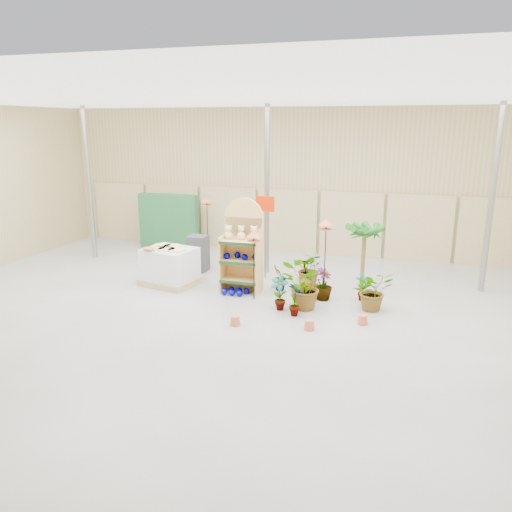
{
  "coord_description": "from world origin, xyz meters",
  "views": [
    {
      "loc": [
        3.57,
        -9.29,
        4.01
      ],
      "look_at": [
        0.3,
        1.5,
        1.0
      ],
      "focal_mm": 35.0,
      "sensor_mm": 36.0,
      "label": 1
    }
  ],
  "objects": [
    {
      "name": "room",
      "position": [
        0.0,
        0.91,
        2.21
      ],
      "size": [
        15.2,
        12.1,
        4.7
      ],
      "color": "gray",
      "rests_on": "ground"
    },
    {
      "name": "display_shelf",
      "position": [
        -0.15,
        1.87,
        1.05
      ],
      "size": [
        0.97,
        0.62,
        2.29
      ],
      "rotation": [
        0.0,
        0.0,
        0.01
      ],
      "color": "tan",
      "rests_on": "ground"
    },
    {
      "name": "teddy_bears",
      "position": [
        -0.13,
        1.77,
        1.45
      ],
      "size": [
        0.84,
        0.21,
        0.35
      ],
      "color": "beige",
      "rests_on": "display_shelf"
    },
    {
      "name": "gazing_balls_shelf",
      "position": [
        -0.15,
        1.74,
        0.9
      ],
      "size": [
        0.84,
        0.29,
        0.16
      ],
      "color": "#00018D",
      "rests_on": "display_shelf"
    },
    {
      "name": "gazing_balls_floor",
      "position": [
        -0.22,
        1.49,
        0.07
      ],
      "size": [
        0.63,
        0.39,
        0.15
      ],
      "color": "#00018D",
      "rests_on": "ground"
    },
    {
      "name": "pallet_stack",
      "position": [
        -2.08,
        1.78,
        0.47
      ],
      "size": [
        1.53,
        1.36,
        0.98
      ],
      "rotation": [
        0.0,
        0.0,
        -0.22
      ],
      "color": "tan",
      "rests_on": "ground"
    },
    {
      "name": "charcoal_planters",
      "position": [
        -1.97,
        3.1,
        0.42
      ],
      "size": [
        0.8,
        0.5,
        1.0
      ],
      "color": "#2B2B2F",
      "rests_on": "ground"
    },
    {
      "name": "trellis_stock",
      "position": [
        -3.8,
        5.2,
        0.9
      ],
      "size": [
        2.0,
        0.3,
        1.8
      ],
      "primitive_type": "cube",
      "color": "#1F572D",
      "rests_on": "ground"
    },
    {
      "name": "offer_sign",
      "position": [
        0.1,
        2.98,
        1.57
      ],
      "size": [
        0.5,
        0.08,
        2.2
      ],
      "color": "gray",
      "rests_on": "ground"
    },
    {
      "name": "bird_table_front",
      "position": [
        0.32,
        1.27,
        1.53
      ],
      "size": [
        0.34,
        0.34,
        1.66
      ],
      "color": "black",
      "rests_on": "ground"
    },
    {
      "name": "bird_table_right",
      "position": [
        1.9,
        1.66,
        1.8
      ],
      "size": [
        0.34,
        0.34,
        1.94
      ],
      "color": "black",
      "rests_on": "ground"
    },
    {
      "name": "bird_table_back",
      "position": [
        -2.15,
        4.5,
        1.73
      ],
      "size": [
        0.34,
        0.34,
        1.87
      ],
      "color": "black",
      "rests_on": "ground"
    },
    {
      "name": "palm",
      "position": [
        2.68,
        2.57,
        1.54
      ],
      "size": [
        0.7,
        0.7,
        1.8
      ],
      "color": "brown",
      "rests_on": "ground"
    },
    {
      "name": "potted_plant_0",
      "position": [
        1.05,
        0.81,
        0.39
      ],
      "size": [
        0.46,
        0.35,
        0.79
      ],
      "primitive_type": "imported",
      "rotation": [
        0.0,
        0.0,
        6.1
      ],
      "color": "#165515",
      "rests_on": "ground"
    },
    {
      "name": "potted_plant_1",
      "position": [
        1.55,
        0.98,
        0.34
      ],
      "size": [
        0.47,
        0.48,
        0.68
      ],
      "primitive_type": "imported",
      "rotation": [
        0.0,
        0.0,
        2.23
      ],
      "color": "#165515",
      "rests_on": "ground"
    },
    {
      "name": "potted_plant_2",
      "position": [
        1.55,
        0.99,
        0.52
      ],
      "size": [
        1.23,
        1.2,
        1.04
      ],
      "primitive_type": "imported",
      "rotation": [
        0.0,
        0.0,
        3.75
      ],
      "color": "#165515",
      "rests_on": "ground"
    },
    {
      "name": "potted_plant_3",
      "position": [
        1.86,
        1.76,
        0.38
      ],
      "size": [
        0.55,
        0.55,
        0.76
      ],
      "primitive_type": "imported",
      "rotation": [
        0.0,
        0.0,
        1.18
      ],
      "color": "#165515",
      "rests_on": "ground"
    },
    {
      "name": "potted_plant_4",
      "position": [
        2.74,
        1.94,
        0.32
      ],
      "size": [
        0.41,
        0.4,
        0.65
      ],
      "primitive_type": "imported",
      "rotation": [
        0.0,
        0.0,
        0.72
      ],
      "color": "#165515",
      "rests_on": "ground"
    },
    {
      "name": "potted_plant_5",
      "position": [
        0.72,
        2.08,
        0.34
      ],
      "size": [
        0.41,
        0.45,
        0.68
      ],
      "primitive_type": "imported",
      "rotation": [
        0.0,
        0.0,
        4.39
      ],
      "color": "#165515",
      "rests_on": "ground"
    },
    {
      "name": "potted_plant_6",
      "position": [
        1.37,
        2.67,
        0.45
      ],
      "size": [
        0.88,
        0.79,
        0.89
      ],
      "primitive_type": "imported",
      "rotation": [
        0.0,
        0.0,
        6.16
      ],
      "color": "#165515",
      "rests_on": "ground"
    },
    {
      "name": "potted_plant_8",
      "position": [
        1.46,
        0.55,
        0.38
      ],
      "size": [
        0.48,
        0.46,
        0.76
      ],
      "primitive_type": "imported",
      "rotation": [
        0.0,
        0.0,
        2.47
      ],
      "color": "#165515",
      "rests_on": "ground"
    },
    {
      "name": "potted_plant_10",
      "position": [
        3.03,
        1.41,
        0.45
      ],
      "size": [
        1.05,
        1.0,
        0.9
      ],
      "primitive_type": "imported",
      "rotation": [
        0.0,
        0.0,
        0.47
      ],
      "color": "#165515",
      "rests_on": "ground"
    },
    {
      "name": "potted_plant_11",
      "position": [
        1.2,
        2.91,
        0.31
      ],
      "size": [
        0.36,
        0.36,
        0.63
      ],
      "primitive_type": "imported",
      "rotation": [
        0.0,
        0.0,
        3.17
      ],
      "color": "#165515",
      "rests_on": "ground"
    }
  ]
}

